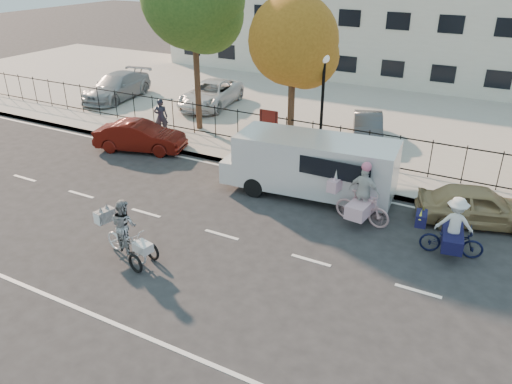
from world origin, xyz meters
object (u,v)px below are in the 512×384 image
Objects in this scene: lamppost at (323,89)px; zebra_trike at (125,235)px; bull_bike at (452,232)px; gold_sedan at (478,206)px; lot_car_a at (117,86)px; red_sedan at (140,137)px; white_van at (312,164)px; lot_car_b at (211,94)px; lot_car_c at (368,127)px; unicorn_bike at (362,201)px; pedestrian at (161,117)px.

zebra_trike is at bearing -103.83° from lamppost.
lamppost is 2.15× the size of bull_bike.
zebra_trike is 0.56× the size of gold_sedan.
red_sedan is at bearing -47.66° from lot_car_a.
bull_bike is at bearing -37.97° from lamppost.
white_van is 1.59× the size of red_sedan.
lot_car_b is at bearing 6.37° from lot_car_a.
red_sedan is 10.18m from lot_car_c.
red_sedan is at bearing 48.80° from zebra_trike.
unicorn_bike is 0.59× the size of lot_car_c.
lot_car_c is (-2.06, 7.38, -0.04)m from unicorn_bike.
red_sedan is at bearing 87.45° from unicorn_bike.
lamppost is 9.68m from zebra_trike.
lot_car_c reaches higher than red_sedan.
unicorn_bike reaches higher than red_sedan.
unicorn_bike is 3.72m from gold_sedan.
zebra_trike is 0.59× the size of lot_car_c.
red_sedan is 2.29× the size of pedestrian.
pedestrian reaches higher than gold_sedan.
pedestrian is (-10.74, 3.51, 0.22)m from unicorn_bike.
pedestrian reaches higher than lot_car_a.
unicorn_bike is 11.30m from pedestrian.
lot_car_a reaches higher than lot_car_b.
lot_car_c is (0.16, 6.21, -0.45)m from white_van.
lamppost is 2.52× the size of pedestrian.
pedestrian is at bearing -176.27° from lamppost.
bull_bike is 9.35m from lot_car_c.
gold_sedan is at bearing -20.40° from bull_bike.
lot_car_c is at bearing 73.74° from lamppost.
zebra_trike is at bearing 88.63° from pedestrian.
lot_car_a is at bearing -175.28° from lot_car_b.
zebra_trike is 0.34× the size of white_van.
lot_car_b is 9.35m from lot_car_c.
lamppost is 8.19m from red_sedan.
lot_car_c is (3.23, 12.48, 0.04)m from zebra_trike.
lot_car_b is at bearing 154.06° from lot_car_c.
lot_car_b is (-8.29, 4.62, -2.28)m from lamppost.
lamppost reaches higher than zebra_trike.
zebra_trike is 7.00m from white_van.
zebra_trike is 10.19m from pedestrian.
lot_car_a is (-6.22, 3.83, -0.14)m from pedestrian.
red_sedan is 1.04× the size of gold_sedan.
red_sedan is (-8.29, 0.54, -0.54)m from white_van.
white_van reaches higher than lot_car_b.
lamppost is 0.88× the size of lot_car_b.
gold_sedan is (6.34, -2.30, -2.47)m from lamppost.
unicorn_bike is at bearing 100.33° from gold_sedan.
gold_sedan is 16.18m from lot_car_b.
lamppost is 7.18m from gold_sedan.
lamppost reaches higher than pedestrian.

